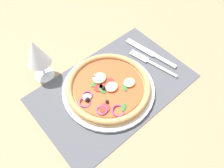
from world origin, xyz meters
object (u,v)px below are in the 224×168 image
object	(u,v)px
pizza	(109,87)
wine_glass	(37,54)
knife	(150,53)
plate	(109,90)
fork	(150,62)

from	to	relation	value
pizza	wine_glass	xyz separation A→B (cm)	(-11.43, 18.71, 7.59)
pizza	knife	world-z (taller)	pizza
plate	fork	xyz separation A→B (cm)	(17.75, -0.36, -0.29)
plate	knife	size ratio (longest dim) A/B	1.40
knife	wine_glass	distance (cm)	37.21
pizza	knife	bearing A→B (deg)	7.36
fork	plate	bearing A→B (deg)	76.92
pizza	plate	bearing A→B (deg)	4.85
fork	knife	xyz separation A→B (cm)	(2.96, 3.04, 0.03)
plate	pizza	distance (cm)	1.60
fork	pizza	bearing A→B (deg)	76.94
plate	knife	bearing A→B (deg)	7.37
pizza	fork	bearing A→B (deg)	-1.12
wine_glass	plate	bearing A→B (deg)	-58.38
wine_glass	pizza	bearing A→B (deg)	-58.57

